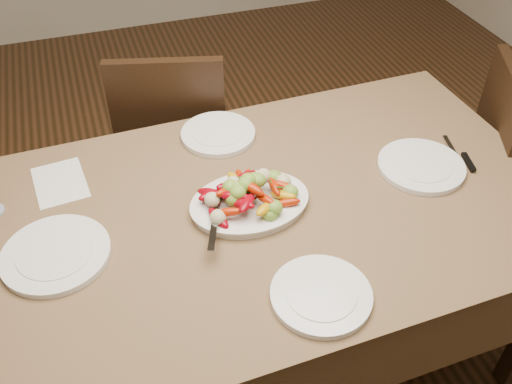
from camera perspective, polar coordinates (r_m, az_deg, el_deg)
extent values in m
plane|color=#392311|center=(2.25, 0.79, -16.36)|extent=(6.00, 6.00, 0.00)
cube|color=brown|center=(1.96, 0.00, -9.71)|extent=(1.87, 1.10, 0.76)
ellipsoid|color=white|center=(1.67, -0.64, -1.26)|extent=(0.35, 0.26, 0.02)
cylinder|color=white|center=(1.63, -19.38, -5.91)|extent=(0.29, 0.29, 0.02)
cylinder|color=white|center=(1.89, 16.18, 2.49)|extent=(0.28, 0.28, 0.02)
cylinder|color=white|center=(1.96, -3.81, 5.79)|extent=(0.25, 0.25, 0.02)
cylinder|color=white|center=(1.46, 6.52, -10.23)|extent=(0.26, 0.26, 0.02)
cube|color=silver|center=(1.87, -19.01, 0.90)|extent=(0.17, 0.22, 0.00)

